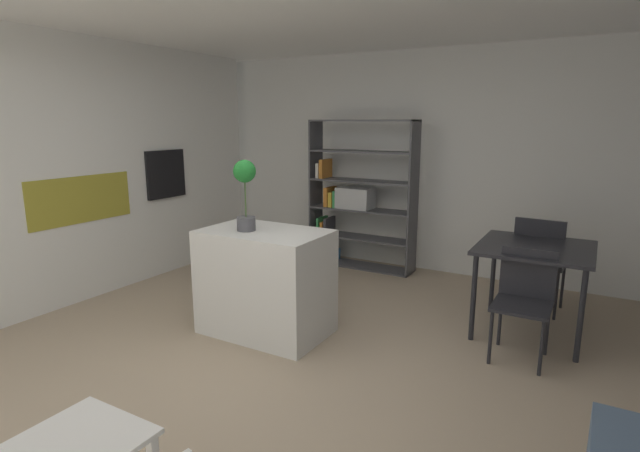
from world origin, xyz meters
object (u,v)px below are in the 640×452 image
at_px(dining_table, 535,256).
at_px(dining_chair_far, 539,256).
at_px(dining_chair_near, 524,294).
at_px(kitchen_island, 266,282).
at_px(built_in_oven, 166,174).
at_px(potted_plant_on_island, 245,187).
at_px(open_bookshelf, 354,200).

distance_m(dining_table, dining_chair_far, 0.52).
distance_m(dining_chair_near, dining_chair_far, 1.01).
bearing_deg(dining_chair_far, dining_chair_near, 94.97).
bearing_deg(kitchen_island, built_in_oven, 157.29).
bearing_deg(dining_chair_far, potted_plant_on_island, 43.42).
height_order(open_bookshelf, dining_chair_far, open_bookshelf).
bearing_deg(dining_table, dining_chair_near, -89.94).
relative_size(potted_plant_on_island, dining_chair_far, 0.64).
bearing_deg(dining_chair_near, built_in_oven, 177.21).
height_order(kitchen_island, open_bookshelf, open_bookshelf).
distance_m(built_in_oven, dining_chair_far, 4.23).
bearing_deg(built_in_oven, dining_chair_far, 10.89).
distance_m(potted_plant_on_island, dining_chair_far, 2.86).
xyz_separation_m(potted_plant_on_island, dining_table, (2.16, 1.23, -0.59)).
bearing_deg(potted_plant_on_island, open_bookshelf, 92.54).
distance_m(potted_plant_on_island, dining_chair_near, 2.41).
distance_m(built_in_oven, dining_chair_near, 4.18).
bearing_deg(dining_chair_far, built_in_oven, 15.40).
bearing_deg(open_bookshelf, dining_table, -25.37).
bearing_deg(kitchen_island, dining_table, 29.81).
xyz_separation_m(potted_plant_on_island, dining_chair_far, (2.15, 1.74, -0.72)).
height_order(built_in_oven, kitchen_island, built_in_oven).
bearing_deg(dining_table, open_bookshelf, 154.63).
height_order(potted_plant_on_island, dining_chair_near, potted_plant_on_island).
xyz_separation_m(built_in_oven, dining_chair_near, (4.11, -0.22, -0.71)).
bearing_deg(open_bookshelf, dining_chair_near, -34.95).
bearing_deg(dining_table, kitchen_island, -150.19).
xyz_separation_m(open_bookshelf, dining_chair_far, (2.25, -0.57, -0.29)).
relative_size(built_in_oven, kitchen_island, 0.53).
bearing_deg(dining_chair_near, kitchen_island, -161.85).
distance_m(built_in_oven, dining_table, 4.15).
bearing_deg(dining_chair_far, kitchen_island, 44.06).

